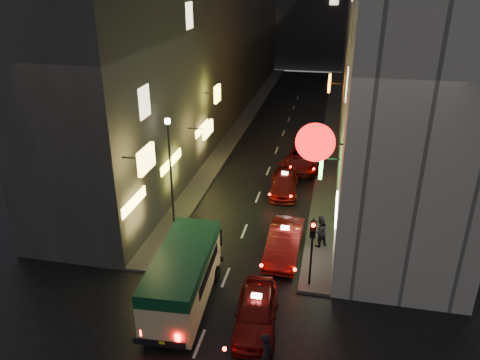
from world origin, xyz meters
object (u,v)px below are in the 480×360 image
Objects in this scene: minibus at (183,272)px; taxi_near at (256,310)px; traffic_light at (312,239)px; lamp_post at (170,165)px; pedestrian_crossing at (267,352)px.

minibus is 1.14× the size of taxi_near.
traffic_light is 9.42m from lamp_post.
pedestrian_crossing is at bearing -71.68° from taxi_near.
traffic_light is (5.33, 2.25, 1.01)m from minibus.
taxi_near is (3.35, -0.76, -0.82)m from minibus.
pedestrian_crossing is at bearing -101.91° from traffic_light.
minibus is at bearing 44.73° from pedestrian_crossing.
lamp_post reaches higher than traffic_light.
traffic_light reaches higher than pedestrian_crossing.
taxi_near is at bearing 10.76° from pedestrian_crossing.
traffic_light is at bearing -28.91° from lamp_post.
taxi_near is at bearing -50.40° from lamp_post.
pedestrian_crossing is at bearing -37.71° from minibus.
pedestrian_crossing is 5.82m from traffic_light.
minibus is 7.64m from lamp_post.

